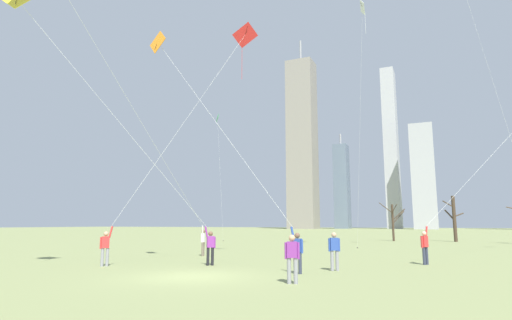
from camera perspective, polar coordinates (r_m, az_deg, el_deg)
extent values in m
plane|color=#848E56|center=(16.35, -8.92, -15.72)|extent=(400.00, 400.00, 0.00)
cylinder|color=gray|center=(21.09, -20.60, -12.54)|extent=(0.14, 0.14, 0.85)
cylinder|color=gray|center=(21.08, -19.98, -12.57)|extent=(0.14, 0.14, 0.85)
cube|color=red|center=(21.04, -20.19, -10.67)|extent=(0.39, 0.38, 0.54)
sphere|color=tan|center=(21.03, -20.13, -9.61)|extent=(0.22, 0.22, 0.22)
cylinder|color=red|center=(21.05, -20.77, -10.73)|extent=(0.09, 0.09, 0.55)
cylinder|color=red|center=(21.03, -19.54, -9.42)|extent=(0.21, 0.20, 0.56)
cube|color=red|center=(26.36, -1.53, 16.98)|extent=(1.43, 0.77, 1.43)
cylinder|color=black|center=(26.36, -1.53, 16.98)|extent=(0.54, 0.38, 0.85)
cylinder|color=red|center=(26.00, -1.97, 13.48)|extent=(0.02, 0.02, 2.21)
cylinder|color=silver|center=(22.83, -9.64, 5.66)|extent=(4.17, 6.10, 11.63)
cylinder|color=#33384C|center=(22.13, 22.33, -12.25)|extent=(0.14, 0.14, 0.85)
cylinder|color=#33384C|center=(22.31, 22.65, -12.19)|extent=(0.14, 0.14, 0.85)
cube|color=red|center=(22.18, 22.39, -10.43)|extent=(0.35, 0.39, 0.54)
sphere|color=beige|center=(22.17, 22.33, -9.43)|extent=(0.22, 0.22, 0.22)
cylinder|color=red|center=(22.01, 22.09, -10.55)|extent=(0.09, 0.09, 0.55)
cylinder|color=red|center=(22.34, 22.61, -9.19)|extent=(0.18, 0.22, 0.56)
cylinder|color=black|center=(20.39, -6.08, -13.19)|extent=(0.14, 0.14, 0.85)
cylinder|color=black|center=(20.35, -6.70, -13.19)|extent=(0.14, 0.14, 0.85)
cube|color=purple|center=(20.33, -6.35, -11.24)|extent=(0.39, 0.38, 0.54)
sphere|color=brown|center=(20.31, -6.33, -10.14)|extent=(0.22, 0.22, 0.22)
cylinder|color=purple|center=(20.37, -5.77, -11.33)|extent=(0.09, 0.09, 0.55)
cylinder|color=purple|center=(20.27, -6.92, -9.90)|extent=(0.21, 0.20, 0.56)
cylinder|color=silver|center=(19.82, -18.71, 5.31)|extent=(5.60, 6.75, 9.66)
cylinder|color=#33384C|center=(17.01, 6.14, -14.06)|extent=(0.14, 0.14, 0.85)
cylinder|color=#33384C|center=(17.11, 5.47, -14.04)|extent=(0.14, 0.14, 0.85)
cube|color=#2D4CA5|center=(17.01, 5.77, -11.72)|extent=(0.37, 0.25, 0.54)
sphere|color=brown|center=(17.00, 5.75, -10.41)|extent=(0.22, 0.22, 0.22)
cylinder|color=#2D4CA5|center=(16.92, 6.41, -11.84)|extent=(0.09, 0.09, 0.55)
cylinder|color=#2D4CA5|center=(17.10, 5.12, -10.13)|extent=(0.21, 0.12, 0.56)
cube|color=orange|center=(23.31, -13.52, 15.66)|extent=(1.48, 0.60, 1.51)
cylinder|color=black|center=(23.31, -13.52, 15.66)|extent=(0.04, 0.42, 0.96)
cylinder|color=silver|center=(19.48, -5.54, 5.21)|extent=(7.63, 0.53, 9.72)
cylinder|color=#726656|center=(26.39, -7.33, -12.17)|extent=(0.14, 0.14, 0.85)
cylinder|color=#726656|center=(26.18, -7.44, -12.19)|extent=(0.14, 0.14, 0.85)
cube|color=white|center=(26.25, -7.36, -10.67)|extent=(0.30, 0.39, 0.54)
sphere|color=brown|center=(26.24, -7.34, -9.82)|extent=(0.22, 0.22, 0.22)
cylinder|color=white|center=(26.46, -7.25, -10.72)|extent=(0.09, 0.09, 0.55)
cylinder|color=white|center=(26.03, -7.44, -9.64)|extent=(0.15, 0.22, 0.56)
cylinder|color=silver|center=(21.69, -17.34, 7.95)|extent=(0.75, 13.50, 12.52)
cylinder|color=gray|center=(14.25, 4.62, -15.11)|extent=(0.14, 0.14, 0.85)
cylinder|color=gray|center=(14.23, 5.53, -15.11)|extent=(0.14, 0.14, 0.85)
cube|color=purple|center=(14.18, 5.04, -12.32)|extent=(0.38, 0.28, 0.54)
sphere|color=tan|center=(14.16, 5.02, -10.74)|extent=(0.22, 0.22, 0.22)
cylinder|color=purple|center=(14.20, 4.17, -12.46)|extent=(0.09, 0.09, 0.55)
cylinder|color=purple|center=(14.17, 5.91, -12.44)|extent=(0.09, 0.09, 0.55)
cylinder|color=gray|center=(18.32, 11.22, -13.57)|extent=(0.14, 0.14, 0.85)
cylinder|color=gray|center=(18.27, 10.54, -13.60)|extent=(0.14, 0.14, 0.85)
cube|color=#2D4CA5|center=(18.25, 10.82, -11.41)|extent=(0.39, 0.33, 0.54)
sphere|color=tan|center=(18.24, 10.78, -10.19)|extent=(0.22, 0.22, 0.22)
cylinder|color=#2D4CA5|center=(18.30, 11.47, -11.49)|extent=(0.09, 0.09, 0.55)
cylinder|color=#2D4CA5|center=(18.20, 10.16, -11.54)|extent=(0.09, 0.09, 0.55)
cube|color=white|center=(37.58, 14.57, 19.85)|extent=(0.46, 1.25, 1.26)
cylinder|color=black|center=(37.58, 14.57, 19.85)|extent=(0.30, 0.25, 0.80)
cylinder|color=white|center=(37.04, 14.97, 17.91)|extent=(0.02, 0.02, 1.82)
cylinder|color=silver|center=(35.02, 14.25, 4.57)|extent=(1.51, 1.90, 19.82)
cylinder|color=#3F3833|center=(35.21, 13.92, -11.76)|extent=(0.10, 0.10, 0.08)
cube|color=green|center=(51.41, -5.37, 5.88)|extent=(0.76, 0.98, 1.17)
cylinder|color=black|center=(51.41, -5.37, 5.88)|extent=(0.20, 0.26, 0.75)
cylinder|color=silver|center=(49.12, -4.99, -2.33)|extent=(1.67, 1.21, 14.98)
cylinder|color=#3F3833|center=(47.92, -4.58, -11.14)|extent=(0.10, 0.10, 0.08)
cylinder|color=silver|center=(34.03, 30.26, 8.73)|extent=(4.31, 0.95, 23.04)
cylinder|color=#423326|center=(51.19, 25.87, -7.35)|extent=(0.38, 0.38, 5.08)
cylinder|color=#423326|center=(50.99, 25.15, -5.55)|extent=(1.18, 0.60, 0.80)
cylinder|color=#423326|center=(51.78, 25.33, -6.93)|extent=(1.08, 1.37, 1.28)
cylinder|color=#423326|center=(51.66, 26.36, -6.85)|extent=(1.10, 1.03, 0.51)
cylinder|color=#423326|center=(50.71, 18.50, -8.26)|extent=(0.26, 0.26, 4.22)
cylinder|color=#423326|center=(50.89, 19.23, -7.18)|extent=(1.46, 0.60, 1.39)
cylinder|color=#423326|center=(50.00, 18.71, -6.40)|extent=(0.75, 1.50, 0.94)
cylinder|color=#423326|center=(51.16, 19.20, -7.53)|extent=(1.34, 1.13, 1.51)
cylinder|color=#423326|center=(50.90, 17.59, -6.35)|extent=(1.54, 0.24, 1.29)
cube|color=gray|center=(165.63, 6.44, 2.34)|extent=(10.66, 9.49, 67.88)
cylinder|color=#99999E|center=(177.25, 6.21, 14.73)|extent=(0.80, 0.80, 9.68)
cube|color=#B2B2B7|center=(161.08, 22.24, -2.07)|extent=(8.16, 6.57, 38.31)
cube|color=#B2B2B7|center=(178.29, 18.31, 1.64)|extent=(5.26, 10.22, 66.10)
cube|color=slate|center=(172.19, 11.86, -3.60)|extent=(5.55, 7.24, 34.33)
cylinder|color=#99999E|center=(175.01, 11.66, 2.79)|extent=(0.80, 0.80, 4.79)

